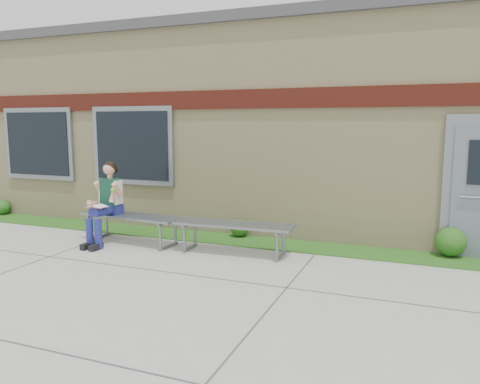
% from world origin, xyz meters
% --- Properties ---
extents(ground, '(80.00, 80.00, 0.00)m').
position_xyz_m(ground, '(0.00, 0.00, 0.00)').
color(ground, '#9E9E99').
rests_on(ground, ground).
extents(grass_strip, '(16.00, 0.80, 0.02)m').
position_xyz_m(grass_strip, '(0.00, 2.60, 0.01)').
color(grass_strip, '#1F4B14').
rests_on(grass_strip, ground).
extents(school_building, '(16.20, 6.22, 4.20)m').
position_xyz_m(school_building, '(-0.00, 5.99, 2.10)').
color(school_building, beige).
rests_on(school_building, ground).
extents(bench_left, '(2.04, 0.74, 0.52)m').
position_xyz_m(bench_left, '(-2.28, 1.77, 0.40)').
color(bench_left, slate).
rests_on(bench_left, ground).
extents(bench_right, '(2.02, 0.64, 0.52)m').
position_xyz_m(bench_right, '(-0.28, 1.77, 0.40)').
color(bench_right, slate).
rests_on(bench_right, ground).
extents(girl, '(0.52, 0.87, 1.48)m').
position_xyz_m(girl, '(-2.65, 1.55, 0.78)').
color(girl, navy).
rests_on(girl, ground).
extents(shrub_west, '(0.33, 0.33, 0.33)m').
position_xyz_m(shrub_west, '(-6.61, 2.85, 0.19)').
color(shrub_west, '#1F4B14').
rests_on(shrub_west, grass_strip).
extents(shrub_mid, '(0.35, 0.35, 0.35)m').
position_xyz_m(shrub_mid, '(-0.60, 2.85, 0.19)').
color(shrub_mid, '#1F4B14').
rests_on(shrub_mid, grass_strip).
extents(shrub_east, '(0.48, 0.48, 0.48)m').
position_xyz_m(shrub_east, '(3.08, 2.85, 0.26)').
color(shrub_east, '#1F4B14').
rests_on(shrub_east, grass_strip).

